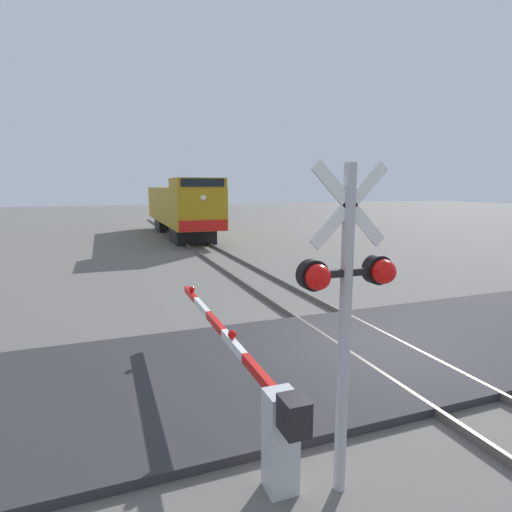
{
  "coord_description": "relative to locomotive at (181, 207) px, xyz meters",
  "views": [
    {
      "loc": [
        -5.56,
        -7.2,
        3.64
      ],
      "look_at": [
        -0.91,
        5.21,
        1.41
      ],
      "focal_mm": 28.9,
      "sensor_mm": 36.0,
      "label": 1
    }
  ],
  "objects": [
    {
      "name": "ground_plane",
      "position": [
        0.0,
        -23.55,
        -2.16
      ],
      "size": [
        160.0,
        160.0,
        0.0
      ],
      "primitive_type": "plane",
      "color": "#605E59"
    },
    {
      "name": "rail_track_left",
      "position": [
        -0.72,
        -23.55,
        -2.08
      ],
      "size": [
        0.08,
        80.0,
        0.15
      ],
      "primitive_type": "cube",
      "color": "#59544C",
      "rests_on": "ground_plane"
    },
    {
      "name": "rail_track_right",
      "position": [
        0.72,
        -23.55,
        -2.08
      ],
      "size": [
        0.08,
        80.0,
        0.15
      ],
      "primitive_type": "cube",
      "color": "#59544C",
      "rests_on": "ground_plane"
    },
    {
      "name": "road_surface",
      "position": [
        0.0,
        -23.55,
        -2.09
      ],
      "size": [
        36.0,
        5.04,
        0.15
      ],
      "primitive_type": "cube",
      "color": "#2D2D30",
      "rests_on": "ground_plane"
    },
    {
      "name": "locomotive",
      "position": [
        0.0,
        0.0,
        0.0
      ],
      "size": [
        3.0,
        15.08,
        4.18
      ],
      "color": "black",
      "rests_on": "ground_plane"
    },
    {
      "name": "crossing_signal",
      "position": [
        -3.04,
        -26.92,
        0.26
      ],
      "size": [
        1.18,
        0.33,
        3.92
      ],
      "color": "#ADADB2",
      "rests_on": "ground_plane"
    },
    {
      "name": "crossing_gate",
      "position": [
        -3.72,
        -25.86,
        -1.29
      ],
      "size": [
        0.36,
        6.22,
        1.38
      ],
      "color": "silver",
      "rests_on": "ground_plane"
    }
  ]
}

